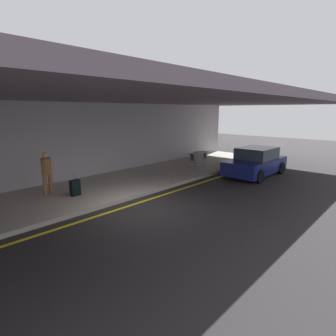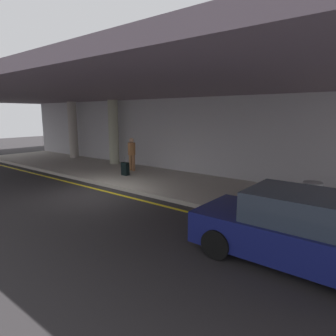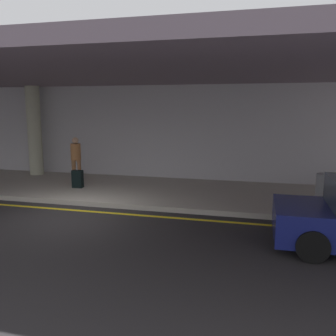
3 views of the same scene
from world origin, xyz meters
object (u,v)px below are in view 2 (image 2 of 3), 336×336
at_px(suitcase_upright_primary, 125,169).
at_px(car_navy, 298,230).
at_px(support_column_left_mid, 114,132).
at_px(trash_bin_steel, 312,196).
at_px(traveler_with_luggage, 132,152).
at_px(support_column_far_left, 73,130).

bearing_deg(suitcase_upright_primary, car_navy, 2.32).
xyz_separation_m(support_column_left_mid, trash_bin_steel, (11.02, -1.84, -1.40)).
bearing_deg(trash_bin_steel, suitcase_upright_primary, -179.64).
bearing_deg(car_navy, trash_bin_steel, -84.56).
height_order(car_navy, traveler_with_luggage, traveler_with_luggage).
distance_m(support_column_far_left, traveler_with_luggage, 6.43).
height_order(support_column_far_left, trash_bin_steel, support_column_far_left).
distance_m(car_navy, suitcase_upright_primary, 9.23).
bearing_deg(support_column_far_left, support_column_left_mid, 0.00).
relative_size(car_navy, suitcase_upright_primary, 4.56).
relative_size(support_column_left_mid, suitcase_upright_primary, 4.06).
bearing_deg(car_navy, suitcase_upright_primary, -23.87).
distance_m(car_navy, traveler_with_luggage, 10.19).
bearing_deg(trash_bin_steel, support_column_far_left, 173.02).
height_order(car_navy, trash_bin_steel, car_navy).
height_order(support_column_left_mid, traveler_with_luggage, support_column_left_mid).
bearing_deg(car_navy, support_column_far_left, -21.26).
distance_m(traveler_with_luggage, suitcase_upright_primary, 1.36).
relative_size(support_column_left_mid, trash_bin_steel, 4.29).
xyz_separation_m(support_column_far_left, suitcase_upright_primary, (6.91, -1.89, -1.51)).
relative_size(car_navy, trash_bin_steel, 4.82).
xyz_separation_m(car_navy, traveler_with_luggage, (-9.19, 4.38, 0.40)).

